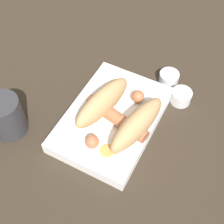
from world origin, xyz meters
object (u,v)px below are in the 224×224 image
object	(u,v)px
condiment_cup_far	(169,79)
drink_glass	(6,116)
bread_roll	(119,113)
food_tray	(112,119)
sausage	(116,118)
condiment_cup_near	(181,97)

from	to	relation	value
condiment_cup_far	drink_glass	xyz separation A→B (m)	(0.28, -0.25, 0.03)
bread_roll	drink_glass	size ratio (longest dim) A/B	1.97
food_tray	sausage	distance (m)	0.04
food_tray	drink_glass	xyz separation A→B (m)	(0.11, -0.18, 0.03)
condiment_cup_far	sausage	bearing A→B (deg)	-15.24
bread_roll	drink_glass	bearing A→B (deg)	-62.81
food_tray	condiment_cup_far	xyz separation A→B (m)	(-0.17, 0.07, -0.00)
condiment_cup_far	drink_glass	bearing A→B (deg)	-41.82
bread_roll	sausage	world-z (taller)	bread_roll
food_tray	drink_glass	distance (m)	0.22
bread_roll	condiment_cup_far	world-z (taller)	bread_roll
sausage	food_tray	bearing A→B (deg)	-125.59
condiment_cup_near	condiment_cup_far	distance (m)	0.06
food_tray	sausage	bearing A→B (deg)	54.41
condiment_cup_far	drink_glass	distance (m)	0.38
food_tray	condiment_cup_far	bearing A→B (deg)	158.63
food_tray	condiment_cup_near	world-z (taller)	same
food_tray	condiment_cup_far	size ratio (longest dim) A/B	5.59
food_tray	condiment_cup_near	bearing A→B (deg)	139.00
food_tray	bread_roll	size ratio (longest dim) A/B	1.44
condiment_cup_near	condiment_cup_far	bearing A→B (deg)	-131.00
condiment_cup_far	food_tray	bearing A→B (deg)	-21.37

